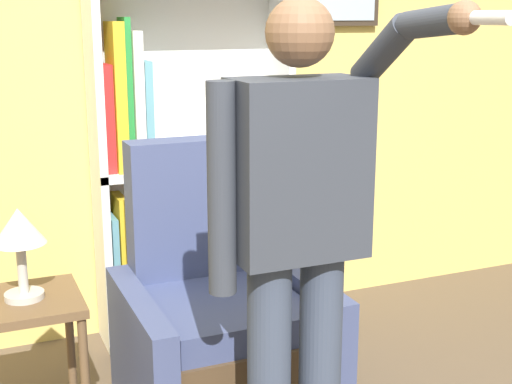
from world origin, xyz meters
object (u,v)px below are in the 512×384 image
(person_standing, at_px, (298,229))
(side_table, at_px, (27,325))
(table_lamp, at_px, (19,234))
(armchair, at_px, (219,328))
(bookcase, at_px, (170,175))

(person_standing, bearing_deg, side_table, 137.51)
(person_standing, xyz_separation_m, table_lamp, (-0.82, 0.75, -0.13))
(person_standing, bearing_deg, armchair, 92.24)
(side_table, bearing_deg, table_lamp, 116.57)
(armchair, relative_size, table_lamp, 3.17)
(table_lamp, bearing_deg, bookcase, 43.06)
(side_table, xyz_separation_m, table_lamp, (-0.00, 0.00, 0.38))
(armchair, xyz_separation_m, person_standing, (0.03, -0.70, 0.64))
(side_table, relative_size, table_lamp, 1.66)
(bookcase, height_order, armchair, bookcase)
(armchair, distance_m, side_table, 0.80)
(table_lamp, bearing_deg, side_table, -63.43)
(bookcase, relative_size, person_standing, 1.04)
(side_table, bearing_deg, armchair, -3.44)
(armchair, height_order, table_lamp, armchair)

